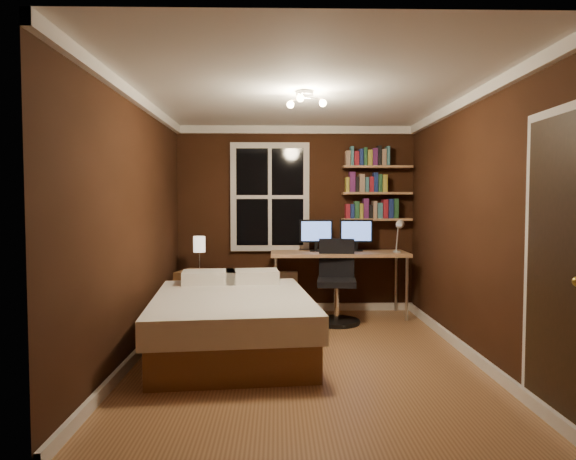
{
  "coord_description": "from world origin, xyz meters",
  "views": [
    {
      "loc": [
        -0.25,
        -4.87,
        1.47
      ],
      "look_at": [
        -0.14,
        0.45,
        1.19
      ],
      "focal_mm": 32.0,
      "sensor_mm": 36.0,
      "label": 1
    }
  ],
  "objects_px": {
    "bed": "(232,321)",
    "nightstand": "(200,295)",
    "radiator": "(284,292)",
    "monitor_left": "(316,235)",
    "desk": "(339,256)",
    "monitor_right": "(356,235)",
    "desk_lamp": "(399,236)",
    "office_chair": "(336,291)",
    "bedside_lamp": "(199,253)"
  },
  "relations": [
    {
      "from": "monitor_right",
      "to": "desk_lamp",
      "type": "height_order",
      "value": "desk_lamp"
    },
    {
      "from": "desk_lamp",
      "to": "office_chair",
      "type": "relative_size",
      "value": 0.43
    },
    {
      "from": "desk_lamp",
      "to": "monitor_left",
      "type": "bearing_deg",
      "value": 166.03
    },
    {
      "from": "bed",
      "to": "radiator",
      "type": "distance_m",
      "value": 1.92
    },
    {
      "from": "bed",
      "to": "monitor_left",
      "type": "height_order",
      "value": "monitor_left"
    },
    {
      "from": "radiator",
      "to": "desk_lamp",
      "type": "bearing_deg",
      "value": -15.95
    },
    {
      "from": "desk_lamp",
      "to": "nightstand",
      "type": "bearing_deg",
      "value": 179.71
    },
    {
      "from": "bedside_lamp",
      "to": "desk_lamp",
      "type": "xyz_separation_m",
      "value": [
        2.52,
        -0.01,
        0.22
      ]
    },
    {
      "from": "bed",
      "to": "desk",
      "type": "xyz_separation_m",
      "value": [
        1.25,
        1.59,
        0.47
      ]
    },
    {
      "from": "radiator",
      "to": "desk",
      "type": "height_order",
      "value": "desk"
    },
    {
      "from": "monitor_right",
      "to": "office_chair",
      "type": "relative_size",
      "value": 0.42
    },
    {
      "from": "bed",
      "to": "nightstand",
      "type": "relative_size",
      "value": 3.62
    },
    {
      "from": "bed",
      "to": "nightstand",
      "type": "bearing_deg",
      "value": 104.33
    },
    {
      "from": "bedside_lamp",
      "to": "monitor_right",
      "type": "xyz_separation_m",
      "value": [
        2.02,
        0.24,
        0.21
      ]
    },
    {
      "from": "bed",
      "to": "monitor_left",
      "type": "distance_m",
      "value": 2.07
    },
    {
      "from": "radiator",
      "to": "desk",
      "type": "xyz_separation_m",
      "value": [
        0.71,
        -0.25,
        0.5
      ]
    },
    {
      "from": "bed",
      "to": "office_chair",
      "type": "xyz_separation_m",
      "value": [
        1.17,
        1.19,
        0.09
      ]
    },
    {
      "from": "bed",
      "to": "desk",
      "type": "distance_m",
      "value": 2.08
    },
    {
      "from": "office_chair",
      "to": "monitor_right",
      "type": "bearing_deg",
      "value": 63.64
    },
    {
      "from": "nightstand",
      "to": "monitor_left",
      "type": "height_order",
      "value": "monitor_left"
    },
    {
      "from": "bedside_lamp",
      "to": "nightstand",
      "type": "bearing_deg",
      "value": 0.0
    },
    {
      "from": "desk",
      "to": "monitor_left",
      "type": "relative_size",
      "value": 4.06
    },
    {
      "from": "monitor_right",
      "to": "nightstand",
      "type": "bearing_deg",
      "value": -173.14
    },
    {
      "from": "monitor_left",
      "to": "monitor_right",
      "type": "relative_size",
      "value": 1.0
    },
    {
      "from": "bed",
      "to": "desk",
      "type": "height_order",
      "value": "desk"
    },
    {
      "from": "radiator",
      "to": "desk",
      "type": "distance_m",
      "value": 0.9
    },
    {
      "from": "radiator",
      "to": "office_chair",
      "type": "relative_size",
      "value": 0.53
    },
    {
      "from": "bed",
      "to": "radiator",
      "type": "relative_size",
      "value": 4.08
    },
    {
      "from": "bedside_lamp",
      "to": "desk",
      "type": "xyz_separation_m",
      "value": [
        1.78,
        0.16,
        -0.06
      ]
    },
    {
      "from": "bed",
      "to": "desk_lamp",
      "type": "xyz_separation_m",
      "value": [
        1.99,
        1.43,
        0.75
      ]
    },
    {
      "from": "bed",
      "to": "bedside_lamp",
      "type": "bearing_deg",
      "value": 104.33
    },
    {
      "from": "radiator",
      "to": "monitor_left",
      "type": "bearing_deg",
      "value": -20.62
    },
    {
      "from": "bed",
      "to": "monitor_right",
      "type": "relative_size",
      "value": 5.14
    },
    {
      "from": "nightstand",
      "to": "office_chair",
      "type": "height_order",
      "value": "office_chair"
    },
    {
      "from": "radiator",
      "to": "desk_lamp",
      "type": "distance_m",
      "value": 1.7
    },
    {
      "from": "monitor_left",
      "to": "desk_lamp",
      "type": "distance_m",
      "value": 1.06
    },
    {
      "from": "monitor_right",
      "to": "monitor_left",
      "type": "bearing_deg",
      "value": 180.0
    },
    {
      "from": "radiator",
      "to": "monitor_right",
      "type": "distance_m",
      "value": 1.23
    },
    {
      "from": "bed",
      "to": "monitor_right",
      "type": "distance_m",
      "value": 2.36
    },
    {
      "from": "desk",
      "to": "desk_lamp",
      "type": "height_order",
      "value": "desk_lamp"
    },
    {
      "from": "desk",
      "to": "office_chair",
      "type": "relative_size",
      "value": 1.72
    },
    {
      "from": "monitor_left",
      "to": "monitor_right",
      "type": "height_order",
      "value": "same"
    },
    {
      "from": "desk",
      "to": "desk_lamp",
      "type": "relative_size",
      "value": 4.0
    },
    {
      "from": "monitor_left",
      "to": "desk_lamp",
      "type": "xyz_separation_m",
      "value": [
        1.03,
        -0.26,
        0.01
      ]
    },
    {
      "from": "desk_lamp",
      "to": "office_chair",
      "type": "distance_m",
      "value": 1.08
    },
    {
      "from": "radiator",
      "to": "desk_lamp",
      "type": "xyz_separation_m",
      "value": [
        1.45,
        -0.41,
        0.78
      ]
    },
    {
      "from": "nightstand",
      "to": "monitor_right",
      "type": "relative_size",
      "value": 1.42
    },
    {
      "from": "monitor_left",
      "to": "nightstand",
      "type": "bearing_deg",
      "value": -170.75
    },
    {
      "from": "nightstand",
      "to": "desk_lamp",
      "type": "height_order",
      "value": "desk_lamp"
    },
    {
      "from": "desk",
      "to": "monitor_right",
      "type": "relative_size",
      "value": 4.06
    }
  ]
}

